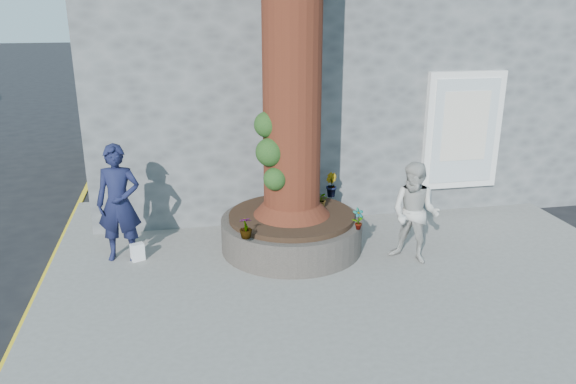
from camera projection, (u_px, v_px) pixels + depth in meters
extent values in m
plane|color=black|center=(262.00, 322.00, 7.33)|extent=(120.00, 120.00, 0.00)
cube|color=slate|center=(350.00, 274.00, 8.51)|extent=(9.00, 8.00, 0.12)
cube|color=yellow|center=(32.00, 307.00, 7.70)|extent=(0.10, 30.00, 0.01)
cube|color=#4F5355|center=(318.00, 46.00, 13.53)|extent=(10.00, 8.00, 6.00)
cube|color=white|center=(463.00, 131.00, 10.50)|extent=(1.50, 0.12, 2.20)
cube|color=silver|center=(464.00, 131.00, 10.44)|extent=(1.25, 0.04, 1.95)
cube|color=silver|center=(465.00, 126.00, 10.39)|extent=(0.90, 0.02, 1.30)
cylinder|color=black|center=(292.00, 233.00, 9.22)|extent=(2.30, 2.30, 0.52)
cylinder|color=black|center=(292.00, 216.00, 9.12)|extent=(2.04, 2.04, 0.08)
cone|color=#451A11|center=(292.00, 193.00, 9.00)|extent=(1.24, 1.24, 0.70)
sphere|color=#133915|center=(270.00, 152.00, 8.50)|extent=(0.44, 0.44, 0.44)
sphere|color=#133915|center=(275.00, 179.00, 8.55)|extent=(0.36, 0.36, 0.36)
sphere|color=#133915|center=(267.00, 125.00, 8.48)|extent=(0.40, 0.40, 0.40)
imported|color=#141837|center=(119.00, 203.00, 8.62)|extent=(0.73, 0.53, 1.85)
imported|color=#B4B3AD|center=(415.00, 213.00, 8.58)|extent=(0.97, 0.96, 1.58)
cube|color=white|center=(138.00, 252.00, 8.79)|extent=(0.23, 0.19, 0.28)
imported|color=gray|center=(358.00, 219.00, 8.42)|extent=(0.20, 0.16, 0.34)
imported|color=gray|center=(331.00, 185.00, 9.87)|extent=(0.27, 0.27, 0.42)
imported|color=gray|center=(246.00, 228.00, 8.11)|extent=(0.18, 0.18, 0.33)
imported|color=gray|center=(321.00, 199.00, 9.30)|extent=(0.33, 0.35, 0.31)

